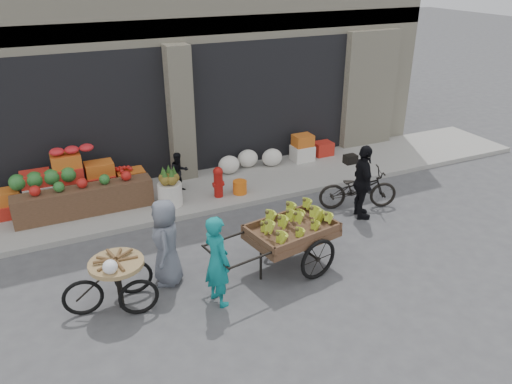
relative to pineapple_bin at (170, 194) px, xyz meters
name	(u,v)px	position (x,y,z in m)	size (l,w,h in m)	color
ground	(277,290)	(0.75, -3.60, -0.37)	(80.00, 80.00, 0.00)	#424244
sidewalk	(196,192)	(0.75, 0.50, -0.31)	(18.00, 2.20, 0.12)	gray
building	(143,25)	(0.75, 4.43, 3.00)	(14.00, 6.45, 7.00)	beige
fruit_display	(80,182)	(-1.73, 0.78, 0.30)	(3.10, 1.12, 1.24)	red
pineapple_bin	(170,194)	(0.00, 0.00, 0.00)	(0.52, 0.52, 0.50)	silver
fire_hydrant	(218,181)	(1.10, -0.05, 0.13)	(0.22, 0.22, 0.71)	#A5140F
orange_bucket	(240,187)	(1.60, -0.10, -0.10)	(0.32, 0.32, 0.30)	orange
right_bay_goods	(284,153)	(3.36, 1.10, 0.04)	(3.35, 0.60, 0.70)	silver
seated_person	(179,172)	(0.40, 0.60, 0.21)	(0.45, 0.35, 0.93)	black
banana_cart	(289,230)	(1.24, -3.09, 0.40)	(2.65, 1.43, 1.05)	brown
vendor_woman	(217,261)	(-0.23, -3.46, 0.40)	(0.56, 0.37, 1.54)	#0F7778
tricycle_cart	(117,277)	(-1.67, -2.93, 0.20)	(1.44, 0.90, 0.95)	#9E7F51
vendor_grey	(166,242)	(-0.79, -2.58, 0.39)	(0.74, 0.48, 1.52)	slate
bicycle	(358,189)	(3.74, -1.63, 0.08)	(0.60, 1.72, 0.90)	black
cyclist	(363,182)	(3.54, -2.03, 0.43)	(0.94, 0.39, 1.60)	black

